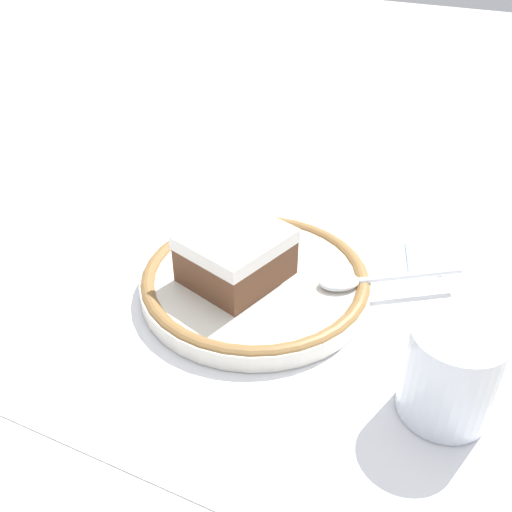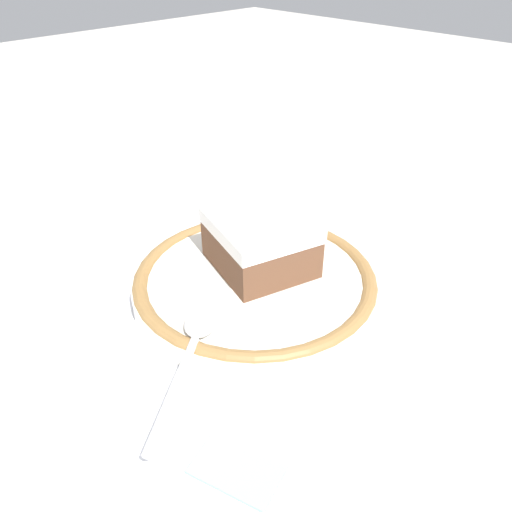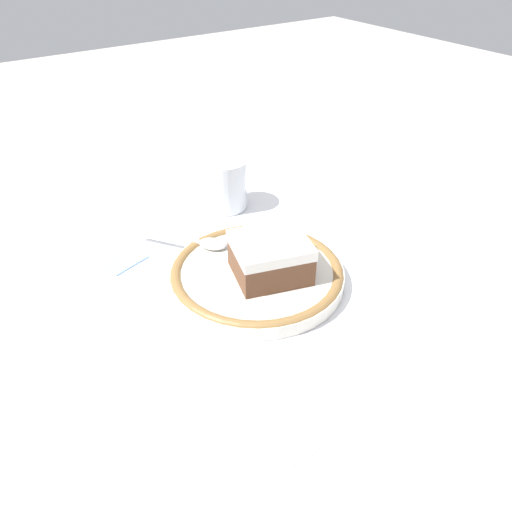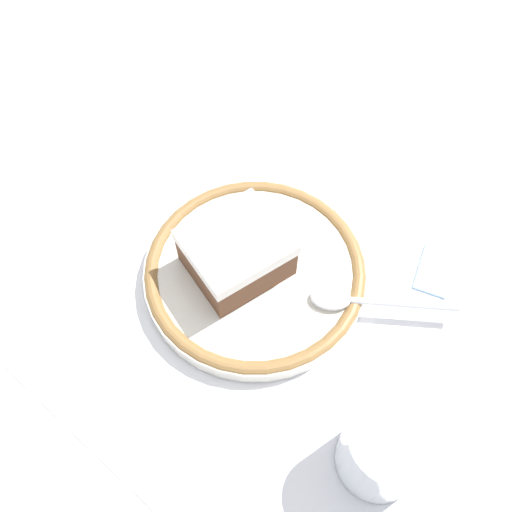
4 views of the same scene
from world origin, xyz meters
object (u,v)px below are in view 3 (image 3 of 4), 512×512
at_px(plate, 256,275).
at_px(cup, 225,187).
at_px(sugar_packet, 125,260).
at_px(spoon, 198,241).
at_px(cake_slice, 270,257).

relative_size(plate, cup, 2.81).
height_order(plate, sugar_packet, plate).
relative_size(plate, spoon, 1.76).
height_order(plate, cup, cup).
bearing_deg(cake_slice, cup, 163.12).
bearing_deg(cup, plate, -20.96).
bearing_deg(spoon, plate, 17.06).
height_order(plate, cake_slice, cake_slice).
height_order(cake_slice, spoon, cake_slice).
bearing_deg(sugar_packet, spoon, 65.23).
bearing_deg(spoon, cup, 133.30).
distance_m(spoon, cup, 0.13).
bearing_deg(spoon, cake_slice, 19.63).
relative_size(cake_slice, sugar_packet, 1.97).
bearing_deg(cup, sugar_packet, -74.20).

